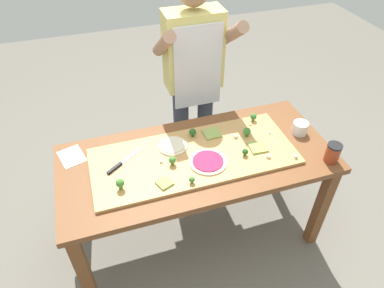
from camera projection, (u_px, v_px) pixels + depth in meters
The scene contains 26 objects.
ground_plane at pixel (196, 231), 2.68m from camera, with size 8.00×8.00×0.00m, color #6B665B.
prep_table at pixel (197, 169), 2.23m from camera, with size 1.70×0.77×0.78m.
cutting_board at pixel (194, 156), 2.15m from camera, with size 1.25×0.52×0.02m, color tan.
chefs_knife at pixel (120, 164), 2.08m from camera, with size 0.24×0.18×0.02m.
pizza_whole_beet_magenta at pixel (208, 162), 2.09m from camera, with size 0.23×0.23×0.02m.
pizza_whole_cheese_artichoke at pixel (173, 146), 2.20m from camera, with size 0.18×0.18×0.02m.
pizza_slice_far_left at pixel (165, 183), 1.96m from camera, with size 0.08×0.08×0.01m, color #899E4C.
pizza_slice_near_left at pixel (258, 147), 2.19m from camera, with size 0.11×0.11×0.01m, color #899E4C.
pizza_slice_far_right at pixel (212, 133), 2.29m from camera, with size 0.11×0.11×0.01m, color #899E4C.
broccoli_floret_center_left at pixel (247, 131), 2.26m from camera, with size 0.05×0.05×0.06m.
broccoli_floret_front_right at pixel (192, 180), 1.95m from camera, with size 0.03×0.03×0.04m.
broccoli_floret_back_left at pixel (193, 132), 2.26m from camera, with size 0.05×0.05×0.06m.
broccoli_floret_front_left at pixel (253, 117), 2.39m from camera, with size 0.04×0.04×0.06m.
broccoli_floret_center_right at pixel (172, 160), 2.06m from camera, with size 0.04×0.04×0.06m.
broccoli_floret_back_mid at pixel (245, 152), 2.12m from camera, with size 0.04×0.04×0.05m.
broccoli_floret_front_mid at pixel (120, 183), 1.91m from camera, with size 0.05×0.05×0.07m.
cheese_crumble_a at pixel (161, 161), 2.09m from camera, with size 0.01×0.01×0.01m, color white.
cheese_crumble_b at pixel (270, 133), 2.30m from camera, with size 0.01×0.01×0.01m, color white.
cheese_crumble_c at pixel (296, 156), 2.12m from camera, with size 0.02×0.02×0.02m, color white.
cheese_crumble_d at pixel (251, 124), 2.37m from camera, with size 0.01×0.01×0.01m, color silver.
cheese_crumble_e at pixel (268, 156), 2.12m from camera, with size 0.02×0.02×0.02m, color silver.
cheese_crumble_f at pixel (236, 136), 2.26m from camera, with size 0.02×0.02×0.02m, color white.
flour_cup at pixel (300, 128), 2.32m from camera, with size 0.10×0.10×0.08m.
sauce_jar at pixel (333, 153), 2.10m from camera, with size 0.09×0.09×0.12m.
recipe_note at pixel (72, 156), 2.16m from camera, with size 0.14×0.18×0.00m, color white.
cook_center at pixel (194, 73), 2.51m from camera, with size 0.54×0.39×1.67m.
Camera 1 is at (-0.51, -1.49, 2.26)m, focal length 32.67 mm.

